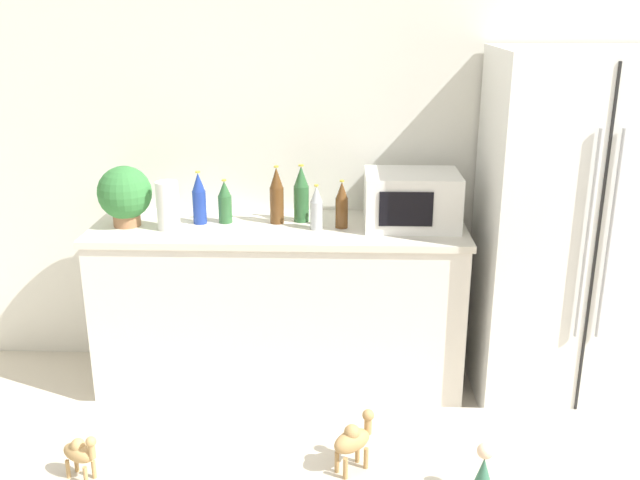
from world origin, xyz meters
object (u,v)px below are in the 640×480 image
object	(u,v)px
back_bottle_5	(342,205)
camel_figurine	(80,452)
microwave	(411,199)
potted_plant	(125,194)
back_bottle_1	(277,196)
paper_towel_roll	(168,206)
back_bottle_4	(301,194)
back_bottle_0	(199,199)
camel_figurine_second	(353,439)
back_bottle_2	(225,202)
wise_man_figurine_crimson	(483,473)
back_bottle_3	(316,208)
refrigerator	(573,232)

from	to	relation	value
back_bottle_5	camel_figurine	bearing A→B (deg)	-105.83
microwave	potted_plant	bearing A→B (deg)	-178.11
microwave	back_bottle_1	bearing A→B (deg)	177.92
paper_towel_roll	microwave	world-z (taller)	microwave
potted_plant	back_bottle_4	world-z (taller)	potted_plant
back_bottle_0	camel_figurine_second	size ratio (longest dim) A/B	1.93
back_bottle_4	back_bottle_1	bearing A→B (deg)	-164.02
back_bottle_2	camel_figurine_second	world-z (taller)	back_bottle_2
back_bottle_2	wise_man_figurine_crimson	distance (m)	2.40
back_bottle_0	microwave	bearing A→B (deg)	-0.25
microwave	back_bottle_3	bearing A→B (deg)	-170.75
back_bottle_0	back_bottle_2	world-z (taller)	back_bottle_0
paper_towel_roll	back_bottle_5	size ratio (longest dim) A/B	0.99
potted_plant	microwave	bearing A→B (deg)	1.89
refrigerator	camel_figurine	size ratio (longest dim) A/B	14.66
back_bottle_3	back_bottle_5	distance (m)	0.13
back_bottle_0	back_bottle_2	distance (m)	0.13
back_bottle_4	wise_man_figurine_crimson	xyz separation A→B (m)	(0.54, -2.25, -0.05)
back_bottle_1	camel_figurine_second	xyz separation A→B (m)	(0.37, -2.13, -0.02)
refrigerator	potted_plant	world-z (taller)	refrigerator
potted_plant	paper_towel_roll	xyz separation A→B (m)	(0.23, -0.05, -0.04)
refrigerator	potted_plant	xyz separation A→B (m)	(-2.29, 0.02, 0.17)
potted_plant	microwave	world-z (taller)	potted_plant
back_bottle_5	camel_figurine_second	world-z (taller)	back_bottle_5
microwave	camel_figurine_second	world-z (taller)	microwave
microwave	back_bottle_5	size ratio (longest dim) A/B	1.92
paper_towel_roll	refrigerator	bearing A→B (deg)	0.72
back_bottle_2	back_bottle_1	bearing A→B (deg)	0.04
camel_figurine_second	microwave	bearing A→B (deg)	81.27
potted_plant	back_bottle_0	bearing A→B (deg)	8.17
microwave	back_bottle_2	xyz separation A→B (m)	(-0.97, 0.03, -0.03)
paper_towel_roll	back_bottle_3	xyz separation A→B (m)	(0.75, 0.02, -0.01)
back_bottle_5	camel_figurine	distance (m)	2.20
back_bottle_2	back_bottle_4	world-z (taller)	back_bottle_4
camel_figurine	back_bottle_5	bearing A→B (deg)	74.17
back_bottle_5	back_bottle_2	bearing A→B (deg)	173.44
back_bottle_4	back_bottle_3	bearing A→B (deg)	-58.96
back_bottle_1	back_bottle_2	world-z (taller)	back_bottle_1
potted_plant	paper_towel_roll	bearing A→B (deg)	-12.18
wise_man_figurine_crimson	potted_plant	bearing A→B (deg)	123.94
back_bottle_4	camel_figurine_second	size ratio (longest dim) A/B	2.10
refrigerator	back_bottle_0	world-z (taller)	refrigerator
potted_plant	back_bottle_2	world-z (taller)	potted_plant
back_bottle_3	back_bottle_1	bearing A→B (deg)	153.57
camel_figurine	wise_man_figurine_crimson	world-z (taller)	wise_man_figurine_crimson
back_bottle_3	camel_figurine_second	xyz separation A→B (m)	(0.16, -2.03, 0.01)
back_bottle_0	camel_figurine	world-z (taller)	back_bottle_0
refrigerator	back_bottle_1	size ratio (longest dim) A/B	5.93
back_bottle_4	camel_figurine	world-z (taller)	back_bottle_4
refrigerator	back_bottle_4	world-z (taller)	refrigerator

